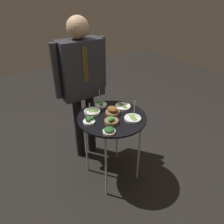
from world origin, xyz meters
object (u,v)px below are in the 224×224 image
(bowl_asparagus_center, at_px, (133,118))
(waiter_figure, at_px, (81,76))
(serving_cart, at_px, (112,122))
(bowl_broccoli_front_center, at_px, (101,104))
(bowl_asparagus_mid_right, at_px, (92,112))
(bowl_asparagus_near_rim, at_px, (123,107))
(bowl_spinach_mid_left, at_px, (109,131))
(bowl_broccoli_back_left, at_px, (111,121))
(bowl_roast_far_rim, at_px, (112,111))
(bowl_broccoli_back_right, at_px, (89,121))

(bowl_asparagus_center, bearing_deg, waiter_figure, 106.60)
(serving_cart, bearing_deg, bowl_broccoli_front_center, 85.51)
(bowl_asparagus_center, height_order, waiter_figure, waiter_figure)
(bowl_asparagus_mid_right, height_order, waiter_figure, waiter_figure)
(bowl_asparagus_near_rim, xyz_separation_m, bowl_asparagus_center, (-0.05, -0.23, -0.00))
(serving_cart, distance_m, bowl_asparagus_center, 0.21)
(waiter_figure, bearing_deg, bowl_spinach_mid_left, -98.68)
(bowl_broccoli_front_center, bearing_deg, serving_cart, -94.49)
(serving_cart, height_order, bowl_broccoli_back_left, bowl_broccoli_back_left)
(bowl_broccoli_back_left, relative_size, bowl_asparagus_center, 0.73)
(bowl_broccoli_back_left, height_order, bowl_asparagus_near_rim, bowl_broccoli_back_left)
(bowl_asparagus_center, xyz_separation_m, bowl_broccoli_front_center, (-0.12, 0.40, 0.01))
(bowl_roast_far_rim, height_order, bowl_spinach_mid_left, bowl_roast_far_rim)
(bowl_broccoli_back_left, height_order, bowl_broccoli_front_center, bowl_broccoli_front_center)
(bowl_roast_far_rim, relative_size, bowl_broccoli_back_right, 0.91)
(bowl_asparagus_center, bearing_deg, bowl_broccoli_back_right, 154.59)
(bowl_broccoli_back_left, bearing_deg, serving_cart, 54.07)
(bowl_asparagus_near_rim, height_order, bowl_asparagus_center, bowl_asparagus_center)
(bowl_broccoli_front_center, height_order, bowl_broccoli_back_right, bowl_broccoli_front_center)
(bowl_asparagus_near_rim, distance_m, waiter_figure, 0.55)
(bowl_roast_far_rim, relative_size, bowl_asparagus_center, 0.79)
(bowl_spinach_mid_left, distance_m, bowl_broccoli_back_right, 0.25)
(bowl_roast_far_rim, bearing_deg, bowl_asparagus_center, -59.65)
(bowl_spinach_mid_left, relative_size, waiter_figure, 0.07)
(serving_cart, height_order, bowl_asparagus_mid_right, bowl_asparagus_mid_right)
(bowl_broccoli_back_right, bearing_deg, bowl_asparagus_center, -25.41)
(bowl_asparagus_mid_right, xyz_separation_m, bowl_broccoli_front_center, (0.15, 0.08, 0.00))
(bowl_broccoli_back_left, xyz_separation_m, bowl_asparagus_center, (0.20, -0.06, -0.01))
(bowl_asparagus_center, bearing_deg, bowl_asparagus_near_rim, 77.29)
(serving_cart, bearing_deg, waiter_figure, 96.83)
(bowl_asparagus_mid_right, relative_size, bowl_broccoli_back_right, 1.03)
(bowl_broccoli_front_center, xyz_separation_m, waiter_figure, (-0.08, 0.26, 0.25))
(bowl_asparagus_near_rim, distance_m, bowl_spinach_mid_left, 0.46)
(bowl_broccoli_back_right, bearing_deg, bowl_broccoli_back_left, -35.79)
(bowl_broccoli_back_left, bearing_deg, bowl_asparagus_near_rim, 34.92)
(bowl_broccoli_front_center, bearing_deg, bowl_asparagus_near_rim, -43.79)
(bowl_asparagus_near_rim, bearing_deg, bowl_roast_far_rim, -162.30)
(serving_cart, distance_m, bowl_broccoli_front_center, 0.26)
(bowl_asparagus_mid_right, relative_size, bowl_asparagus_center, 0.89)
(bowl_spinach_mid_left, bearing_deg, bowl_roast_far_rim, 51.18)
(bowl_spinach_mid_left, relative_size, bowl_broccoli_front_center, 0.66)
(bowl_broccoli_back_left, bearing_deg, bowl_broccoli_back_right, 144.21)
(bowl_broccoli_back_right, height_order, waiter_figure, waiter_figure)
(bowl_roast_far_rim, bearing_deg, bowl_spinach_mid_left, -128.82)
(bowl_asparagus_center, bearing_deg, serving_cart, 131.66)
(bowl_broccoli_back_left, xyz_separation_m, waiter_figure, (0.01, 0.60, 0.24))
(bowl_broccoli_back_right, xyz_separation_m, waiter_figure, (0.18, 0.48, 0.24))
(bowl_roast_far_rim, bearing_deg, bowl_broccoli_back_right, -178.43)
(bowl_spinach_mid_left, height_order, bowl_asparagus_center, bowl_asparagus_center)
(bowl_asparagus_mid_right, relative_size, waiter_figure, 0.10)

